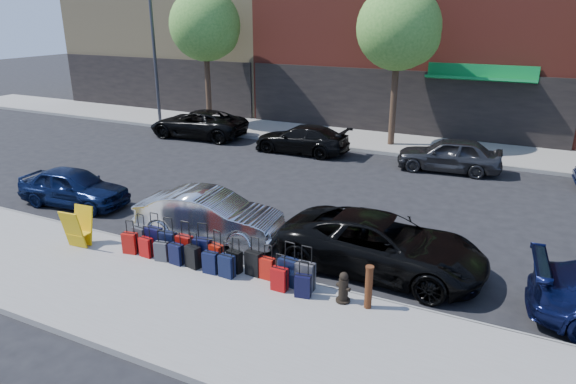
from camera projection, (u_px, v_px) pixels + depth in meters
The scene contains 37 objects.
ground at pixel (298, 210), 17.04m from camera, with size 120.00×120.00×0.00m, color black.
sidewalk_near at pixel (175, 301), 11.52m from camera, with size 60.00×4.00×0.15m, color gray.
sidewalk_far at pixel (383, 142), 25.48m from camera, with size 60.00×4.00×0.15m, color gray.
curb_near at pixel (224, 264), 13.23m from camera, with size 60.00×0.08×0.15m, color gray.
curb_far at pixel (371, 152), 23.77m from camera, with size 60.00×0.08×0.15m, color gray.
tree_left at pixel (207, 27), 27.37m from camera, with size 3.80×3.80×7.27m.
tree_center at pixel (402, 30), 23.01m from camera, with size 3.80×3.80×7.27m.
streetlight at pixel (156, 41), 28.25m from camera, with size 2.59×0.18×8.00m.
suitcase_front_0 at pixel (140, 238), 13.84m from camera, with size 0.43×0.27×0.98m.
suitcase_front_1 at pixel (154, 239), 13.67m from camera, with size 0.45×0.25×1.07m.
suitcase_front_2 at pixel (168, 244), 13.44m from camera, with size 0.46×0.28×1.04m.
suitcase_front_3 at pixel (185, 247), 13.26m from camera, with size 0.43×0.24×1.02m.
suitcase_front_4 at pixel (203, 251), 13.01m from camera, with size 0.49×0.33×1.08m.
suitcase_front_5 at pixel (216, 255), 12.85m from camera, with size 0.43×0.29×0.96m.
suitcase_front_6 at pixel (235, 261), 12.60m from camera, with size 0.40×0.26×0.89m.
suitcase_front_7 at pixel (254, 263), 12.44m from camera, with size 0.43×0.27×0.98m.
suitcase_front_8 at pixel (267, 268), 12.26m from camera, with size 0.37×0.21×0.87m.
suitcase_front_9 at pixel (288, 272), 11.97m from camera, with size 0.47×0.28×1.07m.
suitcase_front_10 at pixel (305, 276), 11.78m from camera, with size 0.44×0.24×1.06m.
suitcase_back_0 at pixel (130, 243), 13.57m from camera, with size 0.42×0.29×0.91m.
suitcase_back_1 at pixel (146, 247), 13.39m from camera, with size 0.36×0.22×0.84m.
suitcase_back_2 at pixel (162, 251), 13.17m from camera, with size 0.38×0.27×0.83m.
suitcase_back_3 at pixel (176, 254), 12.99m from camera, with size 0.38×0.24×0.87m.
suitcase_back_4 at pixel (193, 257), 12.81m from camera, with size 0.42×0.30×0.92m.
suitcase_back_5 at pixel (211, 263), 12.54m from camera, with size 0.38×0.24×0.88m.
suitcase_back_6 at pixel (227, 266), 12.35m from camera, with size 0.39×0.24×0.90m.
suitcase_back_9 at pixel (279, 279), 11.76m from camera, with size 0.37×0.22×0.88m.
suitcase_back_10 at pixel (303, 286), 11.49m from camera, with size 0.39×0.27×0.85m.
fire_hydrant at pixel (343, 288), 11.27m from camera, with size 0.37×0.32×0.72m.
bollard at pixel (369, 287), 10.98m from camera, with size 0.18×0.18×1.00m.
display_rack at pixel (78, 228), 13.91m from camera, with size 0.65×0.71×1.07m.
car_near_0 at pixel (74, 187), 17.22m from camera, with size 1.54×3.82×1.30m, color #0D183A.
car_near_1 at pixel (210, 216), 14.68m from camera, with size 1.48×4.25×1.40m, color silver.
car_near_2 at pixel (382, 245), 12.83m from camera, with size 2.37×5.14×1.43m, color black.
car_far_0 at pixel (198, 124), 26.58m from camera, with size 2.35×5.09×1.41m, color black.
car_far_1 at pixel (302, 139), 23.66m from camera, with size 1.81×4.45×1.29m, color black.
car_far_2 at pixel (449, 155), 20.90m from camera, with size 1.66×4.11×1.40m, color #313133.
Camera 1 is at (6.70, -14.39, 6.24)m, focal length 32.00 mm.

